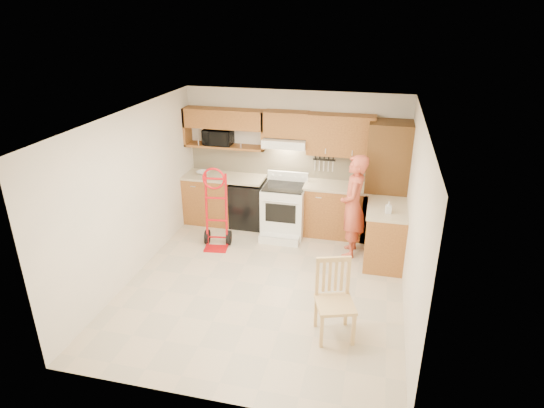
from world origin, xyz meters
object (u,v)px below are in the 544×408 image
(person, at_px, (353,206))
(dining_chair, at_px, (335,302))
(hand_truck, at_px, (215,213))
(range, at_px, (284,207))
(microwave, at_px, (218,137))

(person, xyz_separation_m, dining_chair, (-0.03, -2.16, -0.35))
(hand_truck, bearing_deg, range, 26.81)
(person, xyz_separation_m, hand_truck, (-2.24, -0.29, -0.21))
(person, distance_m, dining_chair, 2.19)
(microwave, distance_m, person, 2.79)
(range, distance_m, dining_chair, 2.85)
(microwave, height_order, dining_chair, microwave)
(person, relative_size, hand_truck, 1.33)
(range, xyz_separation_m, person, (1.23, -0.42, 0.31))
(person, bearing_deg, microwave, -107.53)
(microwave, height_order, range, microwave)
(hand_truck, distance_m, dining_chair, 2.90)
(range, height_order, person, person)
(dining_chair, bearing_deg, microwave, 111.68)
(microwave, bearing_deg, dining_chair, -49.54)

